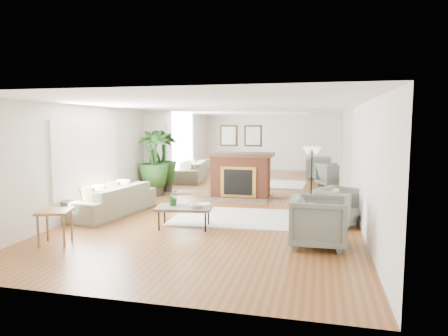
% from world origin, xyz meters
% --- Properties ---
extents(ground, '(7.00, 7.00, 0.00)m').
position_xyz_m(ground, '(0.00, 0.00, 0.00)').
color(ground, brown).
rests_on(ground, ground).
extents(wall_left, '(0.02, 7.00, 2.50)m').
position_xyz_m(wall_left, '(-2.99, 0.00, 1.25)').
color(wall_left, white).
rests_on(wall_left, ground).
extents(wall_right, '(0.02, 7.00, 2.50)m').
position_xyz_m(wall_right, '(2.99, 0.00, 1.25)').
color(wall_right, white).
rests_on(wall_right, ground).
extents(wall_back, '(6.00, 0.02, 2.50)m').
position_xyz_m(wall_back, '(0.00, 3.49, 1.25)').
color(wall_back, white).
rests_on(wall_back, ground).
extents(mirror_panel, '(5.40, 0.04, 2.40)m').
position_xyz_m(mirror_panel, '(0.00, 3.47, 1.25)').
color(mirror_panel, silver).
rests_on(mirror_panel, wall_back).
extents(window_panel, '(0.04, 2.40, 1.50)m').
position_xyz_m(window_panel, '(-2.96, 0.40, 1.35)').
color(window_panel, '#B2E09E').
rests_on(window_panel, wall_left).
extents(fireplace, '(1.85, 0.83, 2.05)m').
position_xyz_m(fireplace, '(0.00, 3.26, 0.66)').
color(fireplace, brown).
rests_on(fireplace, ground).
extents(area_rug, '(2.79, 2.05, 0.03)m').
position_xyz_m(area_rug, '(0.37, 0.88, 0.01)').
color(area_rug, silver).
rests_on(area_rug, ground).
extents(coffee_table, '(1.18, 0.79, 0.44)m').
position_xyz_m(coffee_table, '(-0.45, -0.19, 0.41)').
color(coffee_table, '#696053').
rests_on(coffee_table, ground).
extents(sofa, '(1.25, 2.47, 0.69)m').
position_xyz_m(sofa, '(-2.45, 0.55, 0.34)').
color(sofa, gray).
rests_on(sofa, ground).
extents(armchair_back, '(1.13, 1.12, 0.77)m').
position_xyz_m(armchair_back, '(2.60, 0.86, 0.38)').
color(armchair_back, gray).
rests_on(armchair_back, ground).
extents(armchair_front, '(0.95, 0.93, 0.86)m').
position_xyz_m(armchair_front, '(2.17, -0.80, 0.43)').
color(armchair_front, gray).
rests_on(armchair_front, ground).
extents(side_table, '(0.66, 0.66, 0.60)m').
position_xyz_m(side_table, '(-2.27, -1.73, 0.51)').
color(side_table, olive).
rests_on(side_table, ground).
extents(potted_ficus, '(1.06, 1.06, 1.90)m').
position_xyz_m(potted_ficus, '(-2.51, 3.10, 1.01)').
color(potted_ficus, '#2A251E').
rests_on(potted_ficus, ground).
extents(floor_lamp, '(0.48, 0.26, 1.46)m').
position_xyz_m(floor_lamp, '(1.97, 3.10, 1.25)').
color(floor_lamp, black).
rests_on(floor_lamp, ground).
extents(tabletop_plant, '(0.30, 0.26, 0.33)m').
position_xyz_m(tabletop_plant, '(-0.70, -0.12, 0.61)').
color(tabletop_plant, '#2B5F23').
rests_on(tabletop_plant, coffee_table).
extents(fruit_bowl, '(0.26, 0.26, 0.06)m').
position_xyz_m(fruit_bowl, '(-0.17, -0.26, 0.47)').
color(fruit_bowl, olive).
rests_on(fruit_bowl, coffee_table).
extents(book, '(0.31, 0.35, 0.02)m').
position_xyz_m(book, '(-0.19, 0.02, 0.45)').
color(book, olive).
rests_on(book, coffee_table).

